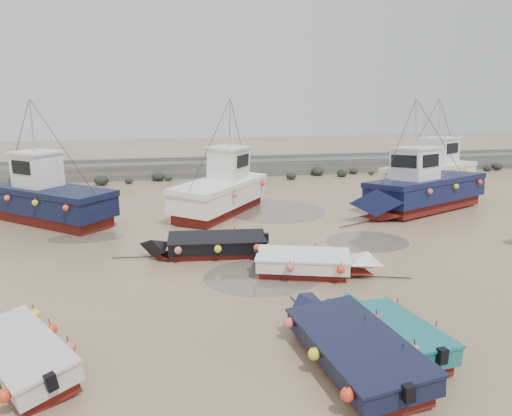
% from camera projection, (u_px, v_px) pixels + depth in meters
% --- Properties ---
extents(ground, '(120.00, 120.00, 0.00)m').
position_uv_depth(ground, '(300.00, 260.00, 19.79)').
color(ground, tan).
rests_on(ground, ground).
extents(seawall, '(60.00, 4.92, 1.50)m').
position_uv_depth(seawall, '(222.00, 168.00, 40.64)').
color(seawall, '#62625E').
rests_on(seawall, ground).
extents(puddle_a, '(4.28, 4.28, 0.01)m').
position_uv_depth(puddle_a, '(262.00, 276.00, 18.05)').
color(puddle_a, '#60584C').
rests_on(puddle_a, ground).
extents(puddle_b, '(3.71, 3.71, 0.01)m').
position_uv_depth(puddle_b, '(367.00, 241.00, 22.39)').
color(puddle_b, '#60584C').
rests_on(puddle_b, ground).
extents(puddle_c, '(3.44, 3.44, 0.01)m').
position_uv_depth(puddle_c, '(87.00, 238.00, 22.94)').
color(puddle_c, '#60584C').
rests_on(puddle_c, ground).
extents(puddle_d, '(5.70, 5.70, 0.01)m').
position_uv_depth(puddle_d, '(275.00, 211.00, 28.40)').
color(puddle_d, '#60584C').
rests_on(puddle_d, ground).
extents(dinghy_0, '(3.59, 5.62, 1.43)m').
position_uv_depth(dinghy_0, '(21.00, 346.00, 11.90)').
color(dinghy_0, maroon).
rests_on(dinghy_0, ground).
extents(dinghy_1, '(2.60, 6.72, 1.43)m').
position_uv_depth(dinghy_1, '(350.00, 341.00, 12.18)').
color(dinghy_1, maroon).
rests_on(dinghy_1, ground).
extents(dinghy_2, '(1.98, 5.22, 1.43)m').
position_uv_depth(dinghy_2, '(390.00, 327.00, 12.86)').
color(dinghy_2, maroon).
rests_on(dinghy_2, ground).
extents(dinghy_4, '(6.29, 2.28, 1.43)m').
position_uv_depth(dinghy_4, '(208.00, 243.00, 20.24)').
color(dinghy_4, maroon).
rests_on(dinghy_4, ground).
extents(dinghy_5, '(5.49, 2.86, 1.43)m').
position_uv_depth(dinghy_5, '(313.00, 261.00, 18.01)').
color(dinghy_5, maroon).
rests_on(dinghy_5, ground).
extents(cabin_boat_0, '(8.32, 7.88, 6.22)m').
position_uv_depth(cabin_boat_0, '(44.00, 196.00, 25.60)').
color(cabin_boat_0, maroon).
rests_on(cabin_boat_0, ground).
extents(cabin_boat_1, '(7.09, 9.13, 6.22)m').
position_uv_depth(cabin_boat_1, '(225.00, 188.00, 27.85)').
color(cabin_boat_1, maroon).
rests_on(cabin_boat_1, ground).
extents(cabin_boat_2, '(10.53, 6.26, 6.22)m').
position_uv_depth(cabin_boat_2, '(420.00, 188.00, 27.96)').
color(cabin_boat_2, maroon).
rests_on(cabin_boat_2, ground).
extents(cabin_boat_3, '(9.83, 6.59, 6.22)m').
position_uv_depth(cabin_boat_3, '(435.00, 172.00, 34.04)').
color(cabin_boat_3, maroon).
rests_on(cabin_boat_3, ground).
extents(person, '(0.66, 0.46, 1.72)m').
position_uv_depth(person, '(225.00, 216.00, 27.10)').
color(person, '#141D32').
rests_on(person, ground).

